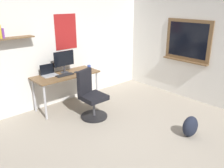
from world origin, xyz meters
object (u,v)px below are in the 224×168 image
at_px(keyboard, 65,75).
at_px(office_chair, 91,97).
at_px(coffee_mug, 89,67).
at_px(desk, 66,78).
at_px(monitor_primary, 64,60).
at_px(backpack, 190,126).
at_px(laptop, 49,73).
at_px(computer_mouse, 76,72).

bearing_deg(keyboard, office_chair, -76.62).
distance_m(office_chair, coffee_mug, 0.94).
height_order(desk, keyboard, keyboard).
height_order(desk, office_chair, office_chair).
height_order(monitor_primary, keyboard, monitor_primary).
height_order(monitor_primary, coffee_mug, monitor_primary).
relative_size(monitor_primary, backpack, 1.28).
bearing_deg(monitor_primary, coffee_mug, -12.07).
distance_m(desk, monitor_primary, 0.36).
distance_m(laptop, keyboard, 0.33).
bearing_deg(desk, coffee_mug, -2.32).
distance_m(laptop, coffee_mug, 0.91).
relative_size(monitor_primary, coffee_mug, 5.04).
relative_size(laptop, coffee_mug, 3.37).
distance_m(desk, keyboard, 0.13).
xyz_separation_m(monitor_primary, coffee_mug, (0.55, -0.12, -0.22)).
height_order(monitor_primary, backpack, monitor_primary).
xyz_separation_m(office_chair, backpack, (0.80, -1.70, -0.23)).
distance_m(office_chair, backpack, 1.89).
bearing_deg(coffee_mug, office_chair, -125.32).
distance_m(office_chair, computer_mouse, 0.75).
xyz_separation_m(desk, backpack, (0.89, -2.43, -0.47)).
distance_m(office_chair, laptop, 1.03).
height_order(desk, computer_mouse, computer_mouse).
xyz_separation_m(desk, computer_mouse, (0.21, -0.07, 0.10)).
bearing_deg(office_chair, coffee_mug, 54.68).
bearing_deg(monitor_primary, office_chair, -86.33).
bearing_deg(computer_mouse, backpack, -73.93).
bearing_deg(keyboard, desk, 46.99).
height_order(desk, monitor_primary, monitor_primary).
distance_m(keyboard, backpack, 2.60).
bearing_deg(laptop, coffee_mug, -10.51).
height_order(laptop, keyboard, laptop).
xyz_separation_m(laptop, coffee_mug, (0.90, -0.17, -0.01)).
bearing_deg(keyboard, monitor_primary, 58.50).
bearing_deg(desk, office_chair, -83.18).
distance_m(office_chair, keyboard, 0.76).
height_order(laptop, backpack, laptop).
height_order(office_chair, keyboard, office_chair).
bearing_deg(desk, computer_mouse, -19.28).
bearing_deg(desk, keyboard, -133.01).
bearing_deg(coffee_mug, desk, 177.68).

